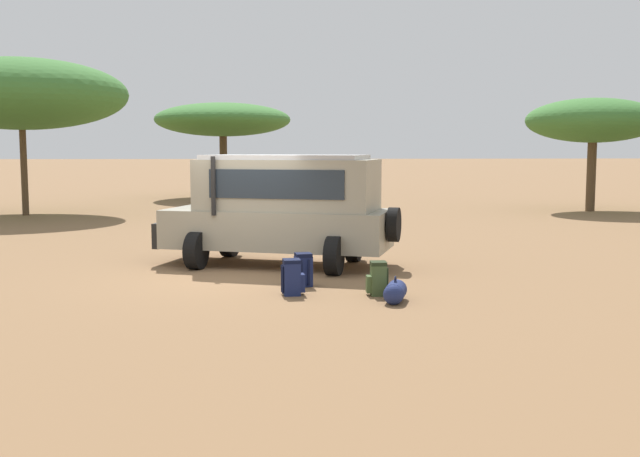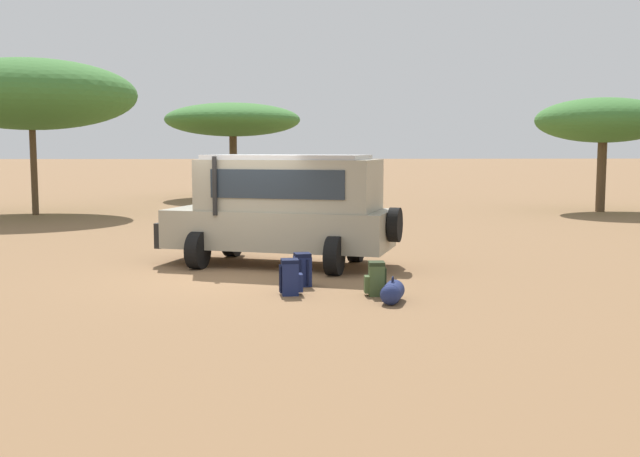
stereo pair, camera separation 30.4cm
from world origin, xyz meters
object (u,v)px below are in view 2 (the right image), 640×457
at_px(acacia_tree_left_mid, 233,120).
at_px(acacia_tree_centre_back, 603,121).
at_px(acacia_tree_far_left, 31,95).
at_px(safari_vehicle, 284,207).
at_px(duffel_bag_low_black_case, 393,292).
at_px(backpack_near_rear_wheel, 302,270).
at_px(backpack_beside_front_wheel, 290,277).
at_px(backpack_cluster_center, 376,279).

height_order(acacia_tree_left_mid, acacia_tree_centre_back, acacia_tree_left_mid).
bearing_deg(acacia_tree_centre_back, acacia_tree_far_left, -179.41).
bearing_deg(safari_vehicle, duffel_bag_low_black_case, -66.48).
bearing_deg(acacia_tree_far_left, backpack_near_rear_wheel, -57.75).
height_order(backpack_beside_front_wheel, acacia_tree_left_mid, acacia_tree_left_mid).
distance_m(backpack_cluster_center, acacia_tree_far_left, 20.46).
height_order(backpack_near_rear_wheel, acacia_tree_centre_back, acacia_tree_centre_back).
distance_m(backpack_near_rear_wheel, acacia_tree_left_mid, 25.71).
bearing_deg(acacia_tree_centre_back, safari_vehicle, -134.33).
height_order(backpack_near_rear_wheel, acacia_tree_left_mid, acacia_tree_left_mid).
bearing_deg(backpack_near_rear_wheel, acacia_tree_far_left, 122.25).
distance_m(backpack_beside_front_wheel, backpack_near_rear_wheel, 0.86).
height_order(acacia_tree_far_left, acacia_tree_left_mid, acacia_tree_far_left).
bearing_deg(acacia_tree_far_left, acacia_tree_left_mid, 53.62).
height_order(duffel_bag_low_black_case, acacia_tree_far_left, acacia_tree_far_left).
bearing_deg(backpack_near_rear_wheel, acacia_tree_centre_back, 51.33).
xyz_separation_m(safari_vehicle, backpack_near_rear_wheel, (0.32, -2.54, -0.99)).
relative_size(safari_vehicle, backpack_near_rear_wheel, 8.67).
height_order(safari_vehicle, backpack_beside_front_wheel, safari_vehicle).
distance_m(backpack_beside_front_wheel, acacia_tree_centre_back, 21.39).
bearing_deg(backpack_cluster_center, acacia_tree_left_mid, 98.69).
bearing_deg(safari_vehicle, acacia_tree_far_left, 126.07).
distance_m(safari_vehicle, acacia_tree_centre_back, 18.79).
height_order(backpack_cluster_center, duffel_bag_low_black_case, backpack_cluster_center).
xyz_separation_m(acacia_tree_far_left, acacia_tree_left_mid, (7.11, 9.65, -0.60)).
bearing_deg(backpack_cluster_center, acacia_tree_far_left, 123.80).
height_order(safari_vehicle, duffel_bag_low_black_case, safari_vehicle).
bearing_deg(backpack_beside_front_wheel, duffel_bag_low_black_case, -23.75).
height_order(backpack_beside_front_wheel, duffel_bag_low_black_case, backpack_beside_front_wheel).
bearing_deg(acacia_tree_centre_back, acacia_tree_left_mid, 148.64).
bearing_deg(acacia_tree_centre_back, backpack_cluster_center, -124.17).
distance_m(backpack_near_rear_wheel, acacia_tree_centre_back, 20.60).
bearing_deg(duffel_bag_low_black_case, safari_vehicle, 113.52).
relative_size(safari_vehicle, backpack_cluster_center, 9.03).
relative_size(backpack_near_rear_wheel, acacia_tree_left_mid, 0.08).
height_order(backpack_cluster_center, backpack_near_rear_wheel, backpack_near_rear_wheel).
xyz_separation_m(safari_vehicle, backpack_cluster_center, (1.58, -3.52, -1.00)).
height_order(safari_vehicle, acacia_tree_left_mid, acacia_tree_left_mid).
bearing_deg(backpack_cluster_center, duffel_bag_low_black_case, -70.78).
distance_m(backpack_near_rear_wheel, duffel_bag_low_black_case, 2.16).
bearing_deg(acacia_tree_centre_back, backpack_near_rear_wheel, -128.67).
bearing_deg(safari_vehicle, acacia_tree_left_mid, 96.10).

